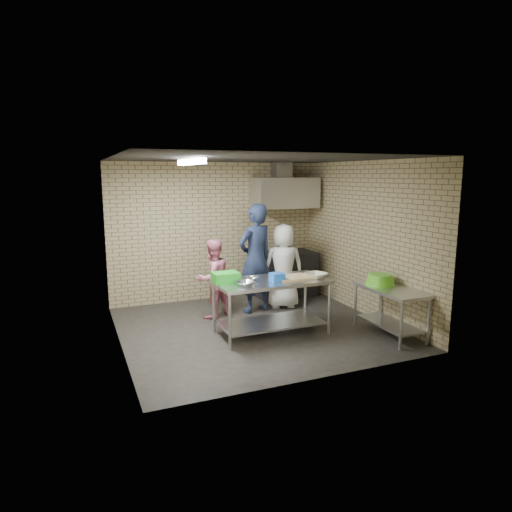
{
  "coord_description": "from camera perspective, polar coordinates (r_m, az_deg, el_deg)",
  "views": [
    {
      "loc": [
        -2.68,
        -6.45,
        2.46
      ],
      "look_at": [
        0.1,
        0.2,
        1.15
      ],
      "focal_mm": 31.5,
      "sensor_mm": 36.0,
      "label": 1
    }
  ],
  "objects": [
    {
      "name": "stove",
      "position": [
        9.26,
        3.68,
        -2.25
      ],
      "size": [
        1.2,
        0.7,
        0.9
      ],
      "primitive_type": "cube",
      "color": "black",
      "rests_on": "floor"
    },
    {
      "name": "back_wall",
      "position": [
        8.93,
        -5.06,
        3.12
      ],
      "size": [
        4.2,
        0.06,
        2.7
      ],
      "primitive_type": "cube",
      "color": "tan",
      "rests_on": "ground"
    },
    {
      "name": "fluorescent_fixture",
      "position": [
        6.66,
        -8.27,
        11.76
      ],
      "size": [
        0.1,
        1.25,
        0.08
      ],
      "primitive_type": "cube",
      "color": "white",
      "rests_on": "ceiling"
    },
    {
      "name": "woman_pink",
      "position": [
        7.8,
        -5.51,
        -2.88
      ],
      "size": [
        0.81,
        0.72,
        1.37
      ],
      "primitive_type": "imported",
      "rotation": [
        0.0,
        0.0,
        3.49
      ],
      "color": "#CC6C84",
      "rests_on": "floor"
    },
    {
      "name": "side_counter",
      "position": [
        7.28,
        16.65,
        -6.78
      ],
      "size": [
        0.6,
        1.2,
        0.75
      ],
      "primitive_type": "cube",
      "color": "silver",
      "rests_on": "floor"
    },
    {
      "name": "hood_duct",
      "position": [
        9.22,
        3.27,
        10.85
      ],
      "size": [
        0.35,
        0.3,
        0.3
      ],
      "primitive_type": "cube",
      "color": "#A5A8AD",
      "rests_on": "back_wall"
    },
    {
      "name": "wall_shelf",
      "position": [
        9.41,
        4.78,
        6.98
      ],
      "size": [
        0.8,
        0.2,
        0.04
      ],
      "primitive_type": "cube",
      "color": "#3F2B19",
      "rests_on": "back_wall"
    },
    {
      "name": "prep_table",
      "position": [
        7.02,
        1.93,
        -6.49
      ],
      "size": [
        1.73,
        0.86,
        0.86
      ],
      "primitive_type": "cube",
      "color": "#B2B3B9",
      "rests_on": "floor"
    },
    {
      "name": "right_wall",
      "position": [
        8.1,
        13.74,
        2.13
      ],
      "size": [
        0.06,
        4.0,
        2.7
      ],
      "primitive_type": "cube",
      "color": "tan",
      "rests_on": "ground"
    },
    {
      "name": "front_wall",
      "position": [
        5.31,
        8.2,
        -1.86
      ],
      "size": [
        4.2,
        0.06,
        2.7
      ],
      "primitive_type": "cube",
      "color": "tan",
      "rests_on": "ground"
    },
    {
      "name": "cutting_board",
      "position": [
        7.04,
        4.62,
        -2.72
      ],
      "size": [
        0.53,
        0.4,
        0.03
      ],
      "primitive_type": "cube",
      "color": "tan",
      "rests_on": "prep_table"
    },
    {
      "name": "mixing_bowl_a",
      "position": [
        6.53,
        -1.31,
        -3.54
      ],
      "size": [
        0.34,
        0.34,
        0.07
      ],
      "primitive_type": "imported",
      "rotation": [
        0.0,
        0.0,
        0.33
      ],
      "color": "silver",
      "rests_on": "prep_table"
    },
    {
      "name": "range_hood",
      "position": [
        9.09,
        3.66,
        8.01
      ],
      "size": [
        1.3,
        0.6,
        0.6
      ],
      "primitive_type": "cube",
      "color": "silver",
      "rests_on": "back_wall"
    },
    {
      "name": "green_basin",
      "position": [
        7.33,
        15.48,
        -2.87
      ],
      "size": [
        0.46,
        0.46,
        0.17
      ],
      "primitive_type": null,
      "color": "#59C626",
      "rests_on": "side_counter"
    },
    {
      "name": "woman_white",
      "position": [
        8.34,
        3.48,
        -1.28
      ],
      "size": [
        0.86,
        0.67,
        1.57
      ],
      "primitive_type": "imported",
      "rotation": [
        0.0,
        0.0,
        2.91
      ],
      "color": "white",
      "rests_on": "floor"
    },
    {
      "name": "blue_tub",
      "position": [
        6.83,
        2.69,
        -2.69
      ],
      "size": [
        0.19,
        0.19,
        0.12
      ],
      "primitive_type": "cube",
      "color": "blue",
      "rests_on": "prep_table"
    },
    {
      "name": "floor",
      "position": [
        7.4,
        -0.12,
        -9.11
      ],
      "size": [
        4.2,
        4.2,
        0.0
      ],
      "primitive_type": "plane",
      "color": "black",
      "rests_on": "ground"
    },
    {
      "name": "man_navy",
      "position": [
        8.03,
        -0.07,
        -0.31
      ],
      "size": [
        0.82,
        0.65,
        1.96
      ],
      "primitive_type": "imported",
      "rotation": [
        0.0,
        0.0,
        3.42
      ],
      "color": "#141732",
      "rests_on": "floor"
    },
    {
      "name": "ceramic_bowl",
      "position": [
        7.09,
        7.62,
        -2.47
      ],
      "size": [
        0.42,
        0.42,
        0.08
      ],
      "primitive_type": "imported",
      "rotation": [
        0.0,
        0.0,
        0.33
      ],
      "color": "beige",
      "rests_on": "prep_table"
    },
    {
      "name": "bottle_red",
      "position": [
        9.29,
        3.41,
        7.63
      ],
      "size": [
        0.07,
        0.07,
        0.18
      ],
      "primitive_type": "cylinder",
      "color": "#B22619",
      "rests_on": "wall_shelf"
    },
    {
      "name": "green_crate",
      "position": [
        6.75,
        -3.89,
        -2.73
      ],
      "size": [
        0.38,
        0.29,
        0.15
      ],
      "primitive_type": "cube",
      "color": "green",
      "rests_on": "prep_table"
    },
    {
      "name": "left_wall",
      "position": [
        6.56,
        -17.31,
        0.11
      ],
      "size": [
        0.06,
        4.0,
        2.7
      ],
      "primitive_type": "cube",
      "color": "tan",
      "rests_on": "ground"
    },
    {
      "name": "ceiling",
      "position": [
        6.98,
        -0.13,
        12.28
      ],
      "size": [
        4.2,
        4.2,
        0.0
      ],
      "primitive_type": "plane",
      "rotation": [
        3.14,
        0.0,
        0.0
      ],
      "color": "black",
      "rests_on": "ground"
    },
    {
      "name": "mixing_bowl_b",
      "position": [
        6.83,
        -0.51,
        -2.93
      ],
      "size": [
        0.26,
        0.26,
        0.06
      ],
      "primitive_type": "imported",
      "rotation": [
        0.0,
        0.0,
        0.33
      ],
      "color": "#B3B6BA",
      "rests_on": "prep_table"
    }
  ]
}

